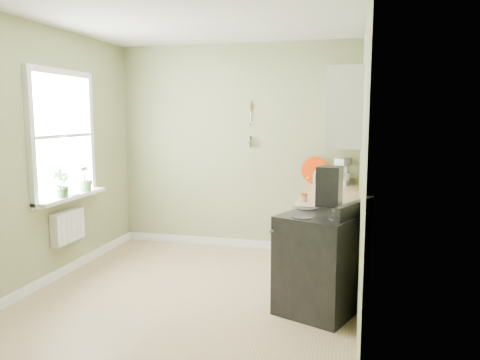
% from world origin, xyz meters
% --- Properties ---
extents(floor, '(3.20, 3.60, 0.02)m').
position_xyz_m(floor, '(0.00, 0.00, -0.01)').
color(floor, '#A5825B').
rests_on(floor, ground).
extents(ceiling, '(3.20, 3.60, 0.02)m').
position_xyz_m(ceiling, '(0.00, 0.00, 2.71)').
color(ceiling, white).
rests_on(ceiling, wall_back).
extents(wall_back, '(3.20, 0.02, 2.70)m').
position_xyz_m(wall_back, '(0.00, 1.81, 1.35)').
color(wall_back, '#909767').
rests_on(wall_back, floor).
extents(wall_left, '(0.02, 3.60, 2.70)m').
position_xyz_m(wall_left, '(-1.61, 0.00, 1.35)').
color(wall_left, '#909767').
rests_on(wall_left, floor).
extents(wall_right, '(0.02, 3.60, 2.70)m').
position_xyz_m(wall_right, '(1.61, 0.00, 1.35)').
color(wall_right, '#909767').
rests_on(wall_right, floor).
extents(base_cabinets, '(0.60, 1.60, 0.87)m').
position_xyz_m(base_cabinets, '(1.30, 1.00, 0.43)').
color(base_cabinets, silver).
rests_on(base_cabinets, floor).
extents(countertop, '(0.64, 1.60, 0.04)m').
position_xyz_m(countertop, '(1.29, 1.00, 0.89)').
color(countertop, tan).
rests_on(countertop, base_cabinets).
extents(upper_cabinets, '(0.35, 1.40, 0.80)m').
position_xyz_m(upper_cabinets, '(1.43, 1.10, 1.85)').
color(upper_cabinets, silver).
rests_on(upper_cabinets, wall_right).
extents(window, '(0.06, 1.14, 1.44)m').
position_xyz_m(window, '(-1.58, 0.30, 1.55)').
color(window, white).
rests_on(window, wall_left).
extents(window_sill, '(0.18, 1.14, 0.04)m').
position_xyz_m(window_sill, '(-1.51, 0.30, 0.88)').
color(window_sill, white).
rests_on(window_sill, wall_left).
extents(radiator, '(0.12, 0.50, 0.35)m').
position_xyz_m(radiator, '(-1.54, 0.25, 0.55)').
color(radiator, white).
rests_on(radiator, wall_left).
extents(wall_utensils, '(0.02, 0.14, 0.58)m').
position_xyz_m(wall_utensils, '(0.20, 1.78, 1.56)').
color(wall_utensils, tan).
rests_on(wall_utensils, wall_back).
extents(stove, '(0.90, 0.92, 1.02)m').
position_xyz_m(stove, '(1.28, -0.05, 0.46)').
color(stove, black).
rests_on(stove, floor).
extents(stand_mixer, '(0.28, 0.34, 0.37)m').
position_xyz_m(stand_mixer, '(1.41, 1.74, 1.07)').
color(stand_mixer, '#B2B2B7').
rests_on(stand_mixer, countertop).
extents(kettle, '(0.19, 0.11, 0.19)m').
position_xyz_m(kettle, '(1.07, 1.72, 1.00)').
color(kettle, silver).
rests_on(kettle, countertop).
extents(coffee_maker, '(0.25, 0.27, 0.38)m').
position_xyz_m(coffee_maker, '(1.31, 0.30, 1.09)').
color(coffee_maker, black).
rests_on(coffee_maker, countertop).
extents(red_tray, '(0.35, 0.12, 0.35)m').
position_xyz_m(red_tray, '(1.05, 1.72, 1.08)').
color(red_tray, '#BC2A00').
rests_on(red_tray, countertop).
extents(jar, '(0.07, 0.07, 0.08)m').
position_xyz_m(jar, '(1.05, 0.44, 0.95)').
color(jar, '#AA9C8A').
rests_on(jar, countertop).
extents(plant_a, '(0.20, 0.16, 0.32)m').
position_xyz_m(plant_a, '(-1.50, 0.08, 1.06)').
color(plant_a, '#436D34').
rests_on(plant_a, window_sill).
extents(plant_b, '(0.18, 0.19, 0.27)m').
position_xyz_m(plant_b, '(-1.50, 0.16, 1.03)').
color(plant_b, '#436D34').
rests_on(plant_b, window_sill).
extents(plant_c, '(0.22, 0.22, 0.30)m').
position_xyz_m(plant_c, '(-1.50, 0.57, 1.05)').
color(plant_c, '#436D34').
rests_on(plant_c, window_sill).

